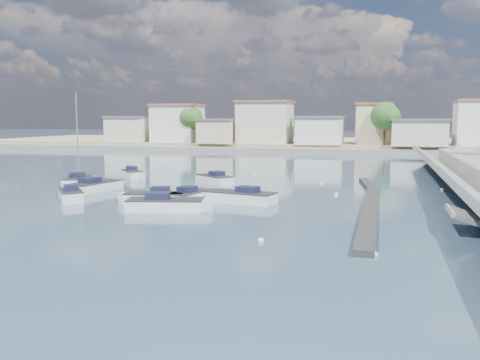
{
  "coord_description": "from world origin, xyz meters",
  "views": [
    {
      "loc": [
        7.68,
        -27.62,
        6.41
      ],
      "look_at": [
        -3.37,
        13.85,
        1.4
      ],
      "focal_mm": 40.0,
      "sensor_mm": 36.0,
      "label": 1
    }
  ],
  "objects_px": {
    "motorboat_g": "(133,175)",
    "motorboat_b": "(192,197)",
    "motorboat_a": "(70,195)",
    "motorboat_e": "(97,187)",
    "motorboat_d": "(151,199)",
    "motorboat_f": "(213,180)",
    "motorboat_h": "(170,205)",
    "sailboat": "(79,181)",
    "motorboat_c": "(238,197)"
  },
  "relations": [
    {
      "from": "motorboat_f",
      "to": "motorboat_g",
      "type": "relative_size",
      "value": 1.11
    },
    {
      "from": "motorboat_a",
      "to": "motorboat_c",
      "type": "relative_size",
      "value": 0.7
    },
    {
      "from": "motorboat_b",
      "to": "motorboat_c",
      "type": "xyz_separation_m",
      "value": [
        3.54,
        0.57,
        0.0
      ]
    },
    {
      "from": "motorboat_e",
      "to": "motorboat_g",
      "type": "height_order",
      "value": "same"
    },
    {
      "from": "motorboat_d",
      "to": "motorboat_h",
      "type": "xyz_separation_m",
      "value": [
        2.54,
        -2.57,
        0.0
      ]
    },
    {
      "from": "motorboat_a",
      "to": "motorboat_d",
      "type": "distance_m",
      "value": 6.8
    },
    {
      "from": "motorboat_b",
      "to": "motorboat_g",
      "type": "xyz_separation_m",
      "value": [
        -11.43,
        13.23,
        0.0
      ]
    },
    {
      "from": "motorboat_a",
      "to": "motorboat_f",
      "type": "distance_m",
      "value": 15.02
    },
    {
      "from": "motorboat_b",
      "to": "motorboat_e",
      "type": "relative_size",
      "value": 0.82
    },
    {
      "from": "motorboat_d",
      "to": "sailboat",
      "type": "distance_m",
      "value": 14.2
    },
    {
      "from": "motorboat_c",
      "to": "sailboat",
      "type": "xyz_separation_m",
      "value": [
        -17.52,
        6.37,
        0.04
      ]
    },
    {
      "from": "motorboat_f",
      "to": "sailboat",
      "type": "distance_m",
      "value": 12.82
    },
    {
      "from": "motorboat_a",
      "to": "motorboat_e",
      "type": "distance_m",
      "value": 5.3
    },
    {
      "from": "motorboat_b",
      "to": "motorboat_d",
      "type": "distance_m",
      "value": 3.12
    },
    {
      "from": "motorboat_d",
      "to": "motorboat_c",
      "type": "bearing_deg",
      "value": 19.54
    },
    {
      "from": "motorboat_h",
      "to": "sailboat",
      "type": "height_order",
      "value": "sailboat"
    },
    {
      "from": "motorboat_b",
      "to": "motorboat_f",
      "type": "height_order",
      "value": "same"
    },
    {
      "from": "motorboat_f",
      "to": "motorboat_g",
      "type": "distance_m",
      "value": 9.71
    },
    {
      "from": "motorboat_d",
      "to": "motorboat_e",
      "type": "relative_size",
      "value": 0.82
    },
    {
      "from": "motorboat_a",
      "to": "motorboat_h",
      "type": "relative_size",
      "value": 0.69
    },
    {
      "from": "motorboat_b",
      "to": "motorboat_f",
      "type": "relative_size",
      "value": 1.1
    },
    {
      "from": "motorboat_h",
      "to": "motorboat_f",
      "type": "bearing_deg",
      "value": 96.63
    },
    {
      "from": "motorboat_e",
      "to": "motorboat_f",
      "type": "xyz_separation_m",
      "value": [
        8.27,
        7.74,
        -0.0
      ]
    },
    {
      "from": "motorboat_e",
      "to": "motorboat_f",
      "type": "bearing_deg",
      "value": 43.11
    },
    {
      "from": "motorboat_e",
      "to": "motorboat_b",
      "type": "bearing_deg",
      "value": -19.07
    },
    {
      "from": "sailboat",
      "to": "motorboat_a",
      "type": "bearing_deg",
      "value": -62.43
    },
    {
      "from": "motorboat_f",
      "to": "sailboat",
      "type": "height_order",
      "value": "sailboat"
    },
    {
      "from": "motorboat_g",
      "to": "motorboat_b",
      "type": "bearing_deg",
      "value": -49.19
    },
    {
      "from": "motorboat_c",
      "to": "motorboat_h",
      "type": "xyz_separation_m",
      "value": [
        -3.65,
        -4.77,
        -0.0
      ]
    },
    {
      "from": "motorboat_d",
      "to": "motorboat_f",
      "type": "relative_size",
      "value": 1.11
    },
    {
      "from": "motorboat_a",
      "to": "motorboat_g",
      "type": "bearing_deg",
      "value": 97.49
    },
    {
      "from": "motorboat_d",
      "to": "motorboat_f",
      "type": "xyz_separation_m",
      "value": [
        0.74,
        12.89,
        0.0
      ]
    },
    {
      "from": "motorboat_e",
      "to": "sailboat",
      "type": "relative_size",
      "value": 0.68
    },
    {
      "from": "motorboat_c",
      "to": "motorboat_d",
      "type": "relative_size",
      "value": 1.17
    },
    {
      "from": "motorboat_a",
      "to": "sailboat",
      "type": "bearing_deg",
      "value": 117.57
    },
    {
      "from": "motorboat_c",
      "to": "motorboat_f",
      "type": "relative_size",
      "value": 1.3
    },
    {
      "from": "motorboat_a",
      "to": "motorboat_g",
      "type": "distance_m",
      "value": 15.09
    },
    {
      "from": "motorboat_c",
      "to": "motorboat_a",
      "type": "bearing_deg",
      "value": -169.96
    },
    {
      "from": "motorboat_a",
      "to": "motorboat_h",
      "type": "bearing_deg",
      "value": -14.82
    },
    {
      "from": "motorboat_f",
      "to": "sailboat",
      "type": "bearing_deg",
      "value": -160.31
    },
    {
      "from": "motorboat_b",
      "to": "motorboat_e",
      "type": "height_order",
      "value": "same"
    },
    {
      "from": "motorboat_c",
      "to": "motorboat_h",
      "type": "relative_size",
      "value": 0.99
    },
    {
      "from": "motorboat_f",
      "to": "motorboat_g",
      "type": "xyz_separation_m",
      "value": [
        -9.51,
        1.97,
        0.0
      ]
    },
    {
      "from": "motorboat_a",
      "to": "motorboat_h",
      "type": "xyz_separation_m",
      "value": [
        9.34,
        -2.47,
        -0.0
      ]
    },
    {
      "from": "motorboat_c",
      "to": "motorboat_e",
      "type": "height_order",
      "value": "same"
    },
    {
      "from": "motorboat_h",
      "to": "sailboat",
      "type": "bearing_deg",
      "value": 141.22
    },
    {
      "from": "motorboat_b",
      "to": "sailboat",
      "type": "relative_size",
      "value": 0.56
    },
    {
      "from": "motorboat_e",
      "to": "motorboat_a",
      "type": "bearing_deg",
      "value": -82.18
    },
    {
      "from": "motorboat_f",
      "to": "motorboat_b",
      "type": "bearing_deg",
      "value": -80.35
    },
    {
      "from": "motorboat_b",
      "to": "motorboat_g",
      "type": "bearing_deg",
      "value": 130.81
    }
  ]
}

